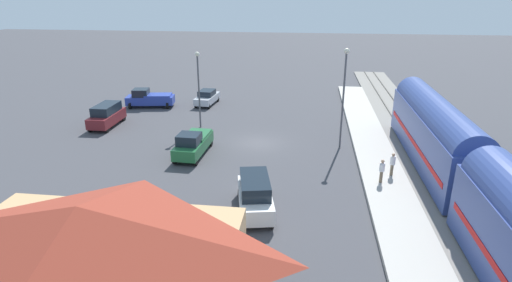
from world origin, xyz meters
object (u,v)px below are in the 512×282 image
pickup_green (193,143)px  pickup_blue (149,98)px  passenger_train (478,181)px  light_pole_lot_center (198,81)px  pedestrian_waiting_far (393,163)px  pedestrian_on_platform (382,169)px  suv_white (255,194)px  station_building (86,266)px  light_pole_near_platform (344,88)px  suv_maroon (107,115)px  sedan_silver (207,97)px

pickup_green → pickup_blue: bearing=-56.8°
passenger_train → light_pole_lot_center: size_ratio=4.80×
pedestrian_waiting_far → pedestrian_on_platform: bearing=54.2°
pickup_blue → pickup_green: 16.58m
pickup_blue → suv_white: (-15.36, 22.37, 0.12)m
station_building → light_pole_near_platform: bearing=-117.3°
pickup_blue → suv_maroon: size_ratio=1.15×
pedestrian_on_platform → light_pole_near_platform: bearing=-71.6°
pedestrian_on_platform → pickup_green: size_ratio=0.31×
pedestrian_waiting_far → pickup_green: 15.70m
pickup_green → sedan_silver: pickup_green is taller
light_pole_near_platform → light_pole_lot_center: (13.43, -4.05, -0.59)m
pickup_green → suv_white: size_ratio=1.05×
light_pole_lot_center → station_building: bearing=95.0°
suv_white → light_pole_near_platform: bearing=-116.6°
pickup_blue → suv_white: size_ratio=1.09×
pickup_blue → light_pole_lot_center: light_pole_lot_center is taller
pickup_green → pedestrian_on_platform: bearing=164.7°
pickup_blue → pickup_green: bearing=123.2°
light_pole_near_platform → light_pole_lot_center: bearing=-16.8°
pedestrian_waiting_far → suv_maroon: bearing=-19.2°
station_building → light_pole_near_platform: (-11.20, -21.69, 2.47)m
pickup_blue → pedestrian_waiting_far: bearing=146.0°
pedestrian_waiting_far → suv_white: (9.19, 5.84, -0.13)m
pedestrian_on_platform → sedan_silver: size_ratio=0.37×
station_building → light_pole_lot_center: bearing=-85.0°
passenger_train → suv_maroon: (29.60, -14.96, -1.71)m
pickup_blue → suv_white: suv_white is taller
suv_maroon → station_building: bearing=115.0°
pedestrian_waiting_far → pickup_green: bearing=-9.8°
station_building → light_pole_near_platform: light_pole_near_platform is taller
passenger_train → suv_white: bearing=-0.1°
passenger_train → suv_white: size_ratio=6.89×
pickup_blue → light_pole_lot_center: 10.88m
passenger_train → suv_maroon: 33.21m
passenger_train → pickup_blue: bearing=-38.6°
pickup_blue → suv_maroon: bearing=78.1°
sedan_silver → light_pole_near_platform: (-14.84, 12.61, 4.43)m
station_building → pickup_blue: size_ratio=2.17×
pedestrian_on_platform → pickup_blue: pickup_blue is taller
pickup_blue → light_pole_lot_center: (-7.80, 6.63, 3.69)m
pedestrian_waiting_far → pickup_green: (15.47, -2.67, -0.25)m
station_building → suv_maroon: size_ratio=2.48×
station_building → suv_white: 11.45m
passenger_train → sedan_silver: bearing=-48.4°
pickup_green → suv_maroon: suv_maroon is taller
pedestrian_waiting_far → sedan_silver: 25.90m
pedestrian_on_platform → pedestrian_waiting_far: bearing=-125.8°
station_building → pickup_green: station_building is taller
passenger_train → pedestrian_waiting_far: size_ratio=20.93×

